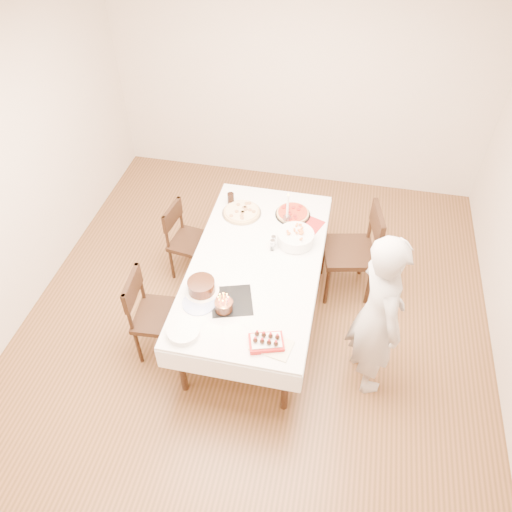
% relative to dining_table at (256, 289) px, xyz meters
% --- Properties ---
extents(floor, '(5.00, 5.00, 0.00)m').
position_rel_dining_table_xyz_m(floor, '(0.02, -0.09, -0.38)').
color(floor, '#51371C').
rests_on(floor, ground).
extents(wall_back, '(4.50, 0.04, 2.70)m').
position_rel_dining_table_xyz_m(wall_back, '(0.02, 2.41, 0.98)').
color(wall_back, beige).
rests_on(wall_back, floor).
extents(wall_left, '(0.04, 5.00, 2.70)m').
position_rel_dining_table_xyz_m(wall_left, '(-2.23, -0.09, 0.98)').
color(wall_left, beige).
rests_on(wall_left, floor).
extents(ceiling, '(5.00, 5.00, 0.00)m').
position_rel_dining_table_xyz_m(ceiling, '(0.02, -0.09, 2.33)').
color(ceiling, white).
rests_on(ceiling, wall_back).
extents(dining_table, '(1.68, 2.37, 0.75)m').
position_rel_dining_table_xyz_m(dining_table, '(0.00, 0.00, 0.00)').
color(dining_table, white).
rests_on(dining_table, floor).
extents(chair_right_savory, '(0.63, 0.63, 1.03)m').
position_rel_dining_table_xyz_m(chair_right_savory, '(0.82, 0.54, 0.14)').
color(chair_right_savory, black).
rests_on(chair_right_savory, floor).
extents(chair_left_savory, '(0.49, 0.49, 0.85)m').
position_rel_dining_table_xyz_m(chair_left_savory, '(-0.77, 0.45, 0.05)').
color(chair_left_savory, black).
rests_on(chair_left_savory, floor).
extents(chair_left_dessert, '(0.51, 0.51, 0.92)m').
position_rel_dining_table_xyz_m(chair_left_dessert, '(-0.74, -0.56, 0.09)').
color(chair_left_dessert, black).
rests_on(chair_left_dessert, floor).
extents(person, '(0.60, 0.71, 1.65)m').
position_rel_dining_table_xyz_m(person, '(1.08, -0.46, 0.45)').
color(person, beige).
rests_on(person, floor).
extents(pizza_white, '(0.49, 0.49, 0.04)m').
position_rel_dining_table_xyz_m(pizza_white, '(-0.28, 0.62, 0.40)').
color(pizza_white, beige).
rests_on(pizza_white, dining_table).
extents(pizza_pepperoni, '(0.46, 0.46, 0.04)m').
position_rel_dining_table_xyz_m(pizza_pepperoni, '(0.22, 0.71, 0.40)').
color(pizza_pepperoni, red).
rests_on(pizza_pepperoni, dining_table).
extents(red_placemat, '(0.29, 0.29, 0.01)m').
position_rel_dining_table_xyz_m(red_placemat, '(0.41, 0.60, 0.38)').
color(red_placemat, '#B21E1E').
rests_on(red_placemat, dining_table).
extents(pasta_bowl, '(0.40, 0.40, 0.11)m').
position_rel_dining_table_xyz_m(pasta_bowl, '(0.31, 0.32, 0.44)').
color(pasta_bowl, white).
rests_on(pasta_bowl, dining_table).
extents(taper_candle, '(0.08, 0.08, 0.35)m').
position_rel_dining_table_xyz_m(taper_candle, '(0.18, 0.59, 0.55)').
color(taper_candle, white).
rests_on(taper_candle, dining_table).
extents(shaker_pair, '(0.12, 0.12, 0.12)m').
position_rel_dining_table_xyz_m(shaker_pair, '(0.11, 0.18, 0.43)').
color(shaker_pair, white).
rests_on(shaker_pair, dining_table).
extents(cola_glass, '(0.09, 0.09, 0.13)m').
position_rel_dining_table_xyz_m(cola_glass, '(-0.42, 0.75, 0.44)').
color(cola_glass, black).
rests_on(cola_glass, dining_table).
extents(layer_cake, '(0.37, 0.37, 0.12)m').
position_rel_dining_table_xyz_m(layer_cake, '(-0.38, -0.44, 0.43)').
color(layer_cake, black).
rests_on(layer_cake, dining_table).
extents(cake_board, '(0.42, 0.42, 0.01)m').
position_rel_dining_table_xyz_m(cake_board, '(-0.10, -0.49, 0.38)').
color(cake_board, black).
rests_on(cake_board, dining_table).
extents(birthday_cake, '(0.19, 0.19, 0.15)m').
position_rel_dining_table_xyz_m(birthday_cake, '(-0.14, -0.59, 0.46)').
color(birthday_cake, '#341A0E').
rests_on(birthday_cake, dining_table).
extents(strawberry_box, '(0.30, 0.25, 0.07)m').
position_rel_dining_table_xyz_m(strawberry_box, '(0.26, -0.86, 0.41)').
color(strawberry_box, '#AA1413').
rests_on(strawberry_box, dining_table).
extents(box_lid, '(0.34, 0.26, 0.03)m').
position_rel_dining_table_xyz_m(box_lid, '(0.30, -0.87, 0.38)').
color(box_lid, beige).
rests_on(box_lid, dining_table).
extents(plate_stack, '(0.32, 0.32, 0.05)m').
position_rel_dining_table_xyz_m(plate_stack, '(-0.39, -0.89, 0.40)').
color(plate_stack, white).
rests_on(plate_stack, dining_table).
extents(china_plate, '(0.37, 0.37, 0.01)m').
position_rel_dining_table_xyz_m(china_plate, '(-0.36, -0.57, 0.38)').
color(china_plate, white).
rests_on(china_plate, dining_table).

